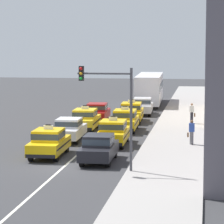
{
  "coord_description": "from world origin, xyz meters",
  "views": [
    {
      "loc": [
        7.69,
        -33.38,
        6.93
      ],
      "look_at": [
        0.36,
        15.49,
        1.3
      ],
      "focal_mm": 101.95,
      "sensor_mm": 36.0,
      "label": 1
    }
  ],
  "objects_px": {
    "taxi_right_fourth": "(131,112)",
    "traffic_light_pole": "(113,100)",
    "sedan_left_second": "(69,129)",
    "sedan_right_fifth": "(143,106)",
    "taxi_left_third": "(85,119)",
    "sedan_left_fourth": "(97,112)",
    "taxi_right_second": "(113,132)",
    "pedestrian_near_crosswalk": "(192,113)",
    "bus_right_sixth": "(150,88)",
    "pedestrian_mid_block": "(192,132)",
    "taxi_right_third": "(125,120)",
    "taxi_left_nearest": "(49,142)",
    "sedan_right_nearest": "(99,147)"
  },
  "relations": [
    {
      "from": "taxi_right_fourth",
      "to": "sedan_left_second",
      "type": "bearing_deg",
      "value": -105.88
    },
    {
      "from": "taxi_right_fourth",
      "to": "bus_right_sixth",
      "type": "bearing_deg",
      "value": 89.31
    },
    {
      "from": "taxi_left_third",
      "to": "sedan_left_fourth",
      "type": "relative_size",
      "value": 1.05
    },
    {
      "from": "taxi_left_third",
      "to": "bus_right_sixth",
      "type": "bearing_deg",
      "value": 81.33
    },
    {
      "from": "taxi_left_nearest",
      "to": "sedan_left_fourth",
      "type": "relative_size",
      "value": 1.05
    },
    {
      "from": "sedan_left_second",
      "to": "sedan_left_fourth",
      "type": "bearing_deg",
      "value": 89.19
    },
    {
      "from": "sedan_left_fourth",
      "to": "taxi_right_second",
      "type": "xyz_separation_m",
      "value": [
        3.1,
        -11.7,
        0.03
      ]
    },
    {
      "from": "taxi_right_fourth",
      "to": "pedestrian_mid_block",
      "type": "height_order",
      "value": "taxi_right_fourth"
    },
    {
      "from": "sedan_left_fourth",
      "to": "pedestrian_mid_block",
      "type": "xyz_separation_m",
      "value": [
        8.22,
        -11.48,
        0.1
      ]
    },
    {
      "from": "taxi_left_nearest",
      "to": "taxi_right_second",
      "type": "relative_size",
      "value": 1.0
    },
    {
      "from": "pedestrian_near_crosswalk",
      "to": "pedestrian_mid_block",
      "type": "height_order",
      "value": "pedestrian_near_crosswalk"
    },
    {
      "from": "sedan_left_fourth",
      "to": "taxi_right_third",
      "type": "bearing_deg",
      "value": -59.77
    },
    {
      "from": "sedan_right_fifth",
      "to": "pedestrian_near_crosswalk",
      "type": "distance_m",
      "value": 8.17
    },
    {
      "from": "sedan_left_second",
      "to": "taxi_left_third",
      "type": "relative_size",
      "value": 0.94
    },
    {
      "from": "traffic_light_pole",
      "to": "taxi_left_nearest",
      "type": "bearing_deg",
      "value": 137.41
    },
    {
      "from": "traffic_light_pole",
      "to": "sedan_left_second",
      "type": "bearing_deg",
      "value": 114.23
    },
    {
      "from": "sedan_right_fifth",
      "to": "traffic_light_pole",
      "type": "distance_m",
      "value": 26.39
    },
    {
      "from": "taxi_left_nearest",
      "to": "taxi_right_fourth",
      "type": "relative_size",
      "value": 0.99
    },
    {
      "from": "taxi_left_nearest",
      "to": "pedestrian_mid_block",
      "type": "bearing_deg",
      "value": 30.5
    },
    {
      "from": "bus_right_sixth",
      "to": "pedestrian_mid_block",
      "type": "height_order",
      "value": "bus_right_sixth"
    },
    {
      "from": "taxi_left_nearest",
      "to": "sedan_right_nearest",
      "type": "xyz_separation_m",
      "value": [
        3.21,
        -1.22,
        -0.03
      ]
    },
    {
      "from": "taxi_right_fourth",
      "to": "traffic_light_pole",
      "type": "height_order",
      "value": "traffic_light_pole"
    },
    {
      "from": "taxi_right_fourth",
      "to": "traffic_light_pole",
      "type": "xyz_separation_m",
      "value": [
        1.47,
        -20.7,
        2.94
      ]
    },
    {
      "from": "sedan_right_nearest",
      "to": "taxi_right_fourth",
      "type": "bearing_deg",
      "value": 90.8
    },
    {
      "from": "sedan_left_second",
      "to": "taxi_right_third",
      "type": "relative_size",
      "value": 0.94
    },
    {
      "from": "taxi_right_third",
      "to": "taxi_right_fourth",
      "type": "bearing_deg",
      "value": 91.67
    },
    {
      "from": "taxi_left_third",
      "to": "sedan_right_fifth",
      "type": "distance_m",
      "value": 11.45
    },
    {
      "from": "taxi_left_nearest",
      "to": "taxi_right_third",
      "type": "distance_m",
      "value": 11.56
    },
    {
      "from": "pedestrian_near_crosswalk",
      "to": "taxi_right_second",
      "type": "bearing_deg",
      "value": -114.41
    },
    {
      "from": "sedan_left_second",
      "to": "pedestrian_mid_block",
      "type": "relative_size",
      "value": 2.71
    },
    {
      "from": "taxi_right_third",
      "to": "sedan_right_nearest",
      "type": "bearing_deg",
      "value": -89.59
    },
    {
      "from": "taxi_left_third",
      "to": "taxi_right_second",
      "type": "relative_size",
      "value": 1.0
    },
    {
      "from": "taxi_right_third",
      "to": "pedestrian_near_crosswalk",
      "type": "distance_m",
      "value": 6.56
    },
    {
      "from": "sedan_right_fifth",
      "to": "traffic_light_pole",
      "type": "xyz_separation_m",
      "value": [
        1.09,
        -26.19,
        2.97
      ]
    },
    {
      "from": "taxi_left_third",
      "to": "taxi_right_third",
      "type": "bearing_deg",
      "value": -0.35
    },
    {
      "from": "sedan_left_second",
      "to": "sedan_right_nearest",
      "type": "height_order",
      "value": "same"
    },
    {
      "from": "sedan_left_fourth",
      "to": "pedestrian_near_crosswalk",
      "type": "xyz_separation_m",
      "value": [
        7.99,
        -0.92,
        0.13
      ]
    },
    {
      "from": "taxi_right_second",
      "to": "traffic_light_pole",
      "type": "height_order",
      "value": "traffic_light_pole"
    },
    {
      "from": "taxi_right_third",
      "to": "taxi_right_fourth",
      "type": "distance_m",
      "value": 5.5
    },
    {
      "from": "sedan_left_second",
      "to": "pedestrian_mid_block",
      "type": "height_order",
      "value": "pedestrian_mid_block"
    },
    {
      "from": "sedan_right_nearest",
      "to": "sedan_right_fifth",
      "type": "distance_m",
      "value": 23.34
    },
    {
      "from": "bus_right_sixth",
      "to": "pedestrian_mid_block",
      "type": "xyz_separation_m",
      "value": [
        5.15,
        -26.61,
        -0.87
      ]
    },
    {
      "from": "sedan_left_second",
      "to": "sedan_right_fifth",
      "type": "bearing_deg",
      "value": 78.06
    },
    {
      "from": "sedan_right_nearest",
      "to": "taxi_right_fourth",
      "type": "relative_size",
      "value": 0.93
    },
    {
      "from": "sedan_right_nearest",
      "to": "taxi_right_second",
      "type": "height_order",
      "value": "taxi_right_second"
    },
    {
      "from": "taxi_right_second",
      "to": "sedan_right_fifth",
      "type": "xyz_separation_m",
      "value": [
        0.18,
        17.45,
        -0.03
      ]
    },
    {
      "from": "pedestrian_near_crosswalk",
      "to": "traffic_light_pole",
      "type": "relative_size",
      "value": 0.3
    },
    {
      "from": "taxi_right_fourth",
      "to": "pedestrian_near_crosswalk",
      "type": "relative_size",
      "value": 2.81
    },
    {
      "from": "sedan_right_nearest",
      "to": "sedan_right_fifth",
      "type": "bearing_deg",
      "value": 89.67
    },
    {
      "from": "pedestrian_mid_block",
      "to": "traffic_light_pole",
      "type": "xyz_separation_m",
      "value": [
        -3.86,
        -8.96,
        2.87
      ]
    }
  ]
}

